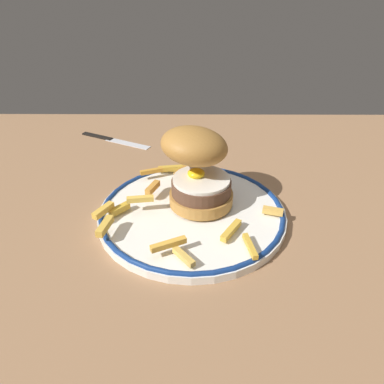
# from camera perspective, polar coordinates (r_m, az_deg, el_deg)

# --- Properties ---
(ground_plane) EXTENTS (1.36, 0.92, 0.04)m
(ground_plane) POSITION_cam_1_polar(r_m,az_deg,el_deg) (0.54, 1.47, -5.67)
(ground_plane) COLOR #956D4B
(dinner_plate) EXTENTS (0.28, 0.28, 0.02)m
(dinner_plate) POSITION_cam_1_polar(r_m,az_deg,el_deg) (0.52, -0.00, -3.49)
(dinner_plate) COLOR white
(dinner_plate) RESTS_ON ground_plane
(burger) EXTENTS (0.14, 0.14, 0.12)m
(burger) POSITION_cam_1_polar(r_m,az_deg,el_deg) (0.51, 0.77, 4.45)
(burger) COLOR #B27B38
(burger) RESTS_ON dinner_plate
(fries_pile) EXTENTS (0.27, 0.25, 0.03)m
(fries_pile) POSITION_cam_1_polar(r_m,az_deg,el_deg) (0.51, -3.69, -1.91)
(fries_pile) COLOR gold
(fries_pile) RESTS_ON dinner_plate
(knife) EXTENTS (0.17, 0.09, 0.01)m
(knife) POSITION_cam_1_polar(r_m,az_deg,el_deg) (0.81, -13.49, 8.59)
(knife) COLOR black
(knife) RESTS_ON ground_plane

